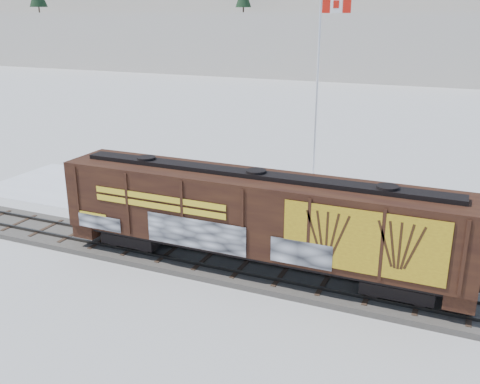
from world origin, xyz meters
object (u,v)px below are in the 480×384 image
at_px(hopper_railcar, 256,215).
at_px(car_white, 359,214).
at_px(flagpole, 317,125).
at_px(car_silver, 159,196).
at_px(car_dark, 341,221).

xyz_separation_m(hopper_railcar, car_white, (3.24, 8.01, -2.23)).
relative_size(hopper_railcar, flagpole, 1.47).
bearing_deg(hopper_railcar, car_silver, 145.83).
relative_size(flagpole, car_silver, 2.94).
xyz_separation_m(flagpole, car_silver, (-8.34, -6.11, -4.11)).
height_order(car_silver, car_white, car_silver).
xyz_separation_m(car_white, car_dark, (-0.76, -1.31, -0.08)).
distance_m(hopper_railcar, car_silver, 11.09).
relative_size(car_silver, car_dark, 0.98).
distance_m(flagpole, car_silver, 11.12).
relative_size(hopper_railcar, car_silver, 4.33).
xyz_separation_m(flagpole, car_dark, (3.14, -5.52, -4.21)).
bearing_deg(car_white, flagpole, 53.80).
height_order(hopper_railcar, flagpole, flagpole).
height_order(hopper_railcar, car_dark, hopper_railcar).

